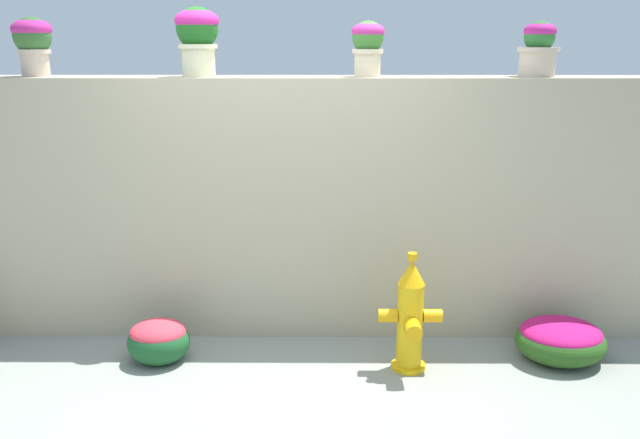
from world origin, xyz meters
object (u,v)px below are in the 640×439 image
Objects in this scene: potted_plant_1 at (33,40)px; potted_plant_3 at (368,43)px; flower_bush_right at (158,339)px; potted_plant_4 at (539,47)px; fire_hydrant at (410,318)px; flower_bush_left at (560,339)px; potted_plant_2 at (197,34)px.

potted_plant_1 is 1.07× the size of potted_plant_3.
potted_plant_3 is 2.53m from flower_bush_right.
potted_plant_4 reaches higher than fire_hydrant.
fire_hydrant is 1.33× the size of flower_bush_left.
potted_plant_2 is 2.15m from flower_bush_right.
potted_plant_4 is (3.55, -0.00, -0.05)m from potted_plant_1.
fire_hydrant reaches higher than flower_bush_left.
potted_plant_3 is at bearing -179.25° from potted_plant_4.
flower_bush_left is at bearing 0.80° from flower_bush_right.
potted_plant_2 is 3.31m from flower_bush_left.
fire_hydrant is (-0.93, -0.70, -1.75)m from potted_plant_4.
potted_plant_1 is 0.66× the size of flower_bush_left.
potted_plant_2 reaches higher than flower_bush_right.
potted_plant_2 is 1.19m from potted_plant_3.
fire_hydrant is 1.74m from flower_bush_right.
potted_plant_1 is 3.55m from potted_plant_4.
flower_bush_right is at bearing 176.43° from fire_hydrant.
potted_plant_4 is at bearing 12.66° from flower_bush_right.
potted_plant_2 is 1.25× the size of potted_plant_3.
potted_plant_2 reaches higher than flower_bush_left.
potted_plant_3 reaches higher than flower_bush_right.
flower_bush_left is at bearing -21.88° from potted_plant_3.
potted_plant_3 is 1.20m from potted_plant_4.
potted_plant_3 is (2.35, -0.02, -0.02)m from potted_plant_1.
potted_plant_1 reaches higher than potted_plant_3.
potted_plant_2 is at bearing 179.58° from potted_plant_3.
flower_bush_right is (-2.65, -0.60, -1.96)m from potted_plant_4.
potted_plant_3 reaches higher than flower_bush_left.
flower_bush_right is (0.90, -0.60, -2.01)m from potted_plant_1.
potted_plant_1 reaches higher than flower_bush_left.
potted_plant_4 is (1.20, 0.02, -0.03)m from potted_plant_3.
potted_plant_1 reaches higher than potted_plant_4.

